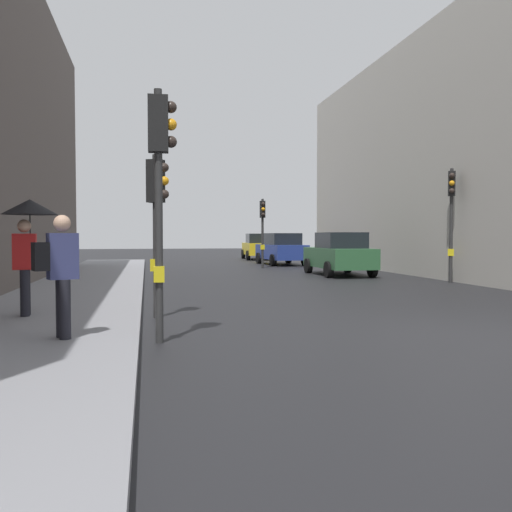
# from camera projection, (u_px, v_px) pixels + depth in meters

# --- Properties ---
(ground_plane) EXTENTS (120.00, 120.00, 0.00)m
(ground_plane) POSITION_uv_depth(u_px,v_px,m) (466.00, 333.00, 9.14)
(ground_plane) COLOR black
(sidewalk_kerb) EXTENTS (3.40, 40.00, 0.16)m
(sidewalk_kerb) POSITION_uv_depth(u_px,v_px,m) (73.00, 298.00, 13.63)
(sidewalk_kerb) COLOR gray
(sidewalk_kerb) RESTS_ON ground
(traffic_light_near_right) EXTENTS (0.45, 0.36, 3.22)m
(traffic_light_near_right) POSITION_uv_depth(u_px,v_px,m) (157.00, 206.00, 10.75)
(traffic_light_near_right) COLOR #2D2D2D
(traffic_light_near_right) RESTS_ON ground
(traffic_light_mid_street) EXTENTS (0.36, 0.44, 3.94)m
(traffic_light_mid_street) POSITION_uv_depth(u_px,v_px,m) (451.00, 204.00, 18.75)
(traffic_light_mid_street) COLOR #2D2D2D
(traffic_light_mid_street) RESTS_ON ground
(traffic_light_near_left) EXTENTS (0.43, 0.25, 3.83)m
(traffic_light_near_left) POSITION_uv_depth(u_px,v_px,m) (160.00, 169.00, 8.22)
(traffic_light_near_left) COLOR #2D2D2D
(traffic_light_near_left) RESTS_ON ground
(traffic_light_far_median) EXTENTS (0.25, 0.43, 3.46)m
(traffic_light_far_median) POSITION_uv_depth(u_px,v_px,m) (263.00, 220.00, 27.30)
(traffic_light_far_median) COLOR #2D2D2D
(traffic_light_far_median) RESTS_ON ground
(car_yellow_taxi) EXTENTS (2.20, 4.29, 1.76)m
(car_yellow_taxi) POSITION_uv_depth(u_px,v_px,m) (259.00, 247.00, 37.32)
(car_yellow_taxi) COLOR yellow
(car_yellow_taxi) RESTS_ON ground
(car_blue_van) EXTENTS (2.28, 4.33, 1.76)m
(car_blue_van) POSITION_uv_depth(u_px,v_px,m) (281.00, 249.00, 30.51)
(car_blue_van) COLOR navy
(car_blue_van) RESTS_ON ground
(car_green_estate) EXTENTS (2.02, 4.20, 1.76)m
(car_green_estate) POSITION_uv_depth(u_px,v_px,m) (339.00, 254.00, 22.47)
(car_green_estate) COLOR #2D6038
(car_green_estate) RESTS_ON ground
(pedestrian_with_umbrella) EXTENTS (1.00, 1.00, 2.14)m
(pedestrian_with_umbrella) POSITION_uv_depth(u_px,v_px,m) (28.00, 224.00, 10.02)
(pedestrian_with_umbrella) COLOR black
(pedestrian_with_umbrella) RESTS_ON sidewalk_kerb
(pedestrian_with_grey_backpack) EXTENTS (0.66, 0.47, 1.77)m
(pedestrian_with_grey_backpack) POSITION_uv_depth(u_px,v_px,m) (59.00, 269.00, 7.79)
(pedestrian_with_grey_backpack) COLOR black
(pedestrian_with_grey_backpack) RESTS_ON sidewalk_kerb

